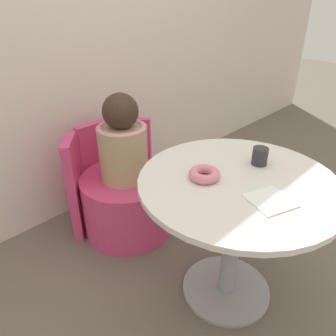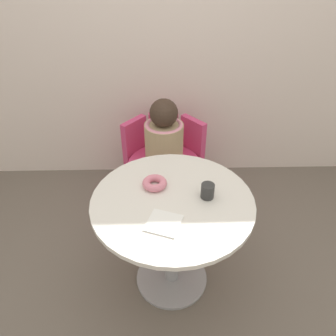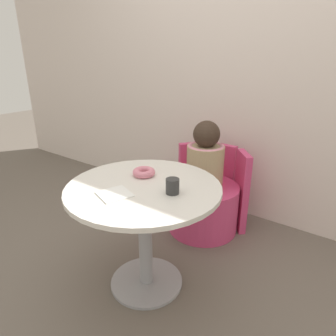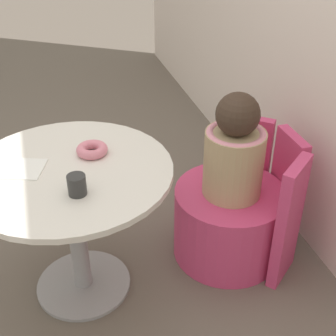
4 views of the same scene
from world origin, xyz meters
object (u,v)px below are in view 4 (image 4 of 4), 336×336
(tub_chair, at_px, (228,222))
(donut, at_px, (92,150))
(cup, at_px, (77,185))
(child_figure, at_px, (235,151))
(round_table, at_px, (72,199))

(tub_chair, xyz_separation_m, donut, (-0.06, -0.61, 0.48))
(tub_chair, relative_size, donut, 4.09)
(donut, height_order, cup, cup)
(child_figure, bearing_deg, cup, -73.60)
(tub_chair, distance_m, child_figure, 0.40)
(donut, bearing_deg, tub_chair, 84.64)
(child_figure, xyz_separation_m, cup, (0.21, -0.70, 0.09))
(donut, xyz_separation_m, cup, (0.26, -0.09, 0.02))
(tub_chair, distance_m, donut, 0.78)
(child_figure, bearing_deg, round_table, -87.43)
(round_table, xyz_separation_m, cup, (0.17, 0.02, 0.18))
(tub_chair, relative_size, child_figure, 1.07)
(round_table, bearing_deg, donut, 129.62)
(round_table, distance_m, child_figure, 0.72)
(child_figure, relative_size, donut, 3.82)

